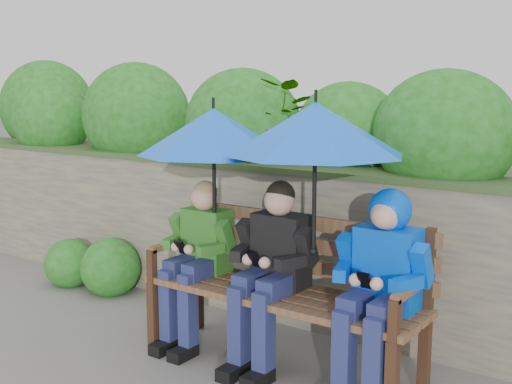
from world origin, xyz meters
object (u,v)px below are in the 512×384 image
Objects in this scene: park_bench at (286,280)px; boy_middle at (272,264)px; umbrella_right at (315,129)px; boy_left at (197,253)px; boy_right at (380,276)px; umbrella_left at (214,132)px.

boy_middle is at bearing -127.35° from park_bench.
boy_left is at bearing 178.79° from umbrella_right.
umbrella_right reaches higher than boy_right.
park_bench is 1.56× the size of boy_middle.
umbrella_left reaches higher than park_bench.
umbrella_left is at bearing 175.70° from boy_middle.
boy_middle is 1.12× the size of umbrella_right.
boy_left is 1.17m from boy_right.
boy_right is (0.63, 0.01, 0.04)m from boy_middle.
umbrella_right reaches higher than park_bench.
umbrella_right is at bearing -1.21° from boy_left.
umbrella_right reaches higher than boy_middle.
boy_middle is 0.99× the size of boy_right.
park_bench is 1.75× the size of umbrella_right.
boy_left is at bearing -166.26° from umbrella_left.
umbrella_left is 0.94× the size of umbrella_right.
boy_middle is at bearing -179.03° from boy_right.
umbrella_left reaches higher than boy_middle.
umbrella_left reaches higher than boy_left.
boy_middle reaches higher than park_bench.
boy_middle is 0.80m from umbrella_right.
boy_left is 0.73m from umbrella_left.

